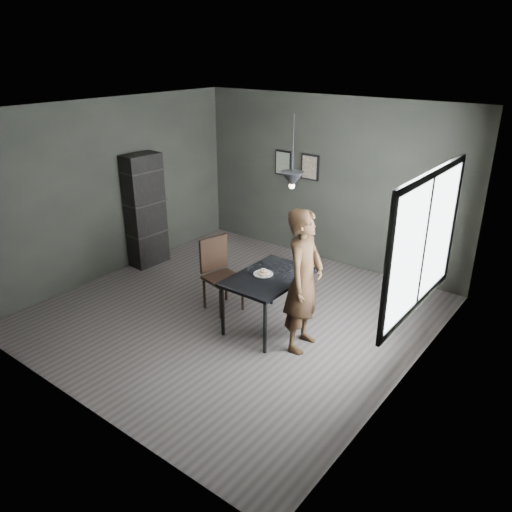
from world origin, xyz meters
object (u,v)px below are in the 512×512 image
Objects in this scene: white_plate at (263,274)px; shelf_unit at (145,211)px; wood_chair at (219,269)px; pendant_lamp at (292,179)px; cafe_table at (269,281)px; woman at (304,281)px.

shelf_unit is at bearing 170.49° from white_plate.
shelf_unit reaches higher than wood_chair.
pendant_lamp is (3.17, -0.36, 1.10)m from shelf_unit.
cafe_table is at bearing 12.39° from white_plate.
woman is (0.69, -0.11, 0.15)m from white_plate.
white_plate is 0.83m from wood_chair.
white_plate is 0.22× the size of wood_chair.
pendant_lamp reaches higher than wood_chair.
cafe_table is 1.39× the size of pendant_lamp.
white_plate reaches higher than cafe_table.
white_plate is 1.34m from pendant_lamp.
wood_chair is 1.21× the size of pendant_lamp.
cafe_table is 0.66m from woman.
white_plate is at bearing 72.37° from woman.
white_plate is at bearing 9.92° from wood_chair.
woman reaches higher than wood_chair.
pendant_lamp reaches higher than woman.
wood_chair reaches higher than white_plate.
woman is at bearing -9.13° from white_plate.
pendant_lamp is at bearing 19.64° from white_plate.
woman is (0.61, -0.13, 0.23)m from cafe_table.
woman is 0.95× the size of shelf_unit.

